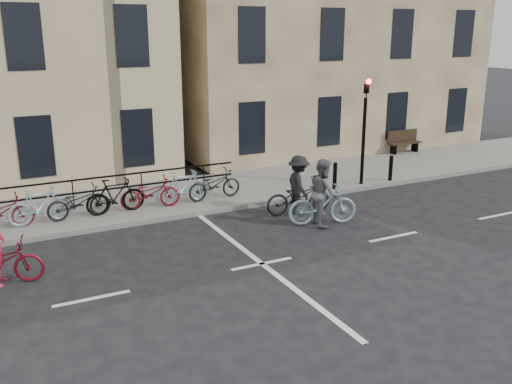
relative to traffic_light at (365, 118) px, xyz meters
name	(u,v)px	position (x,y,z in m)	size (l,w,h in m)	color
ground	(262,264)	(-6.20, -4.34, -2.45)	(120.00, 120.00, 0.00)	black
sidewalk	(50,214)	(-10.20, 1.66, -2.38)	(46.00, 4.00, 0.15)	slate
building_east	(304,11)	(2.80, 8.66, 3.70)	(14.00, 10.00, 12.00)	#907757
traffic_light	(365,118)	(0.00, 0.00, 0.00)	(0.18, 0.30, 3.90)	black
bollard_east	(335,176)	(-1.20, -0.09, -1.85)	(0.14, 0.14, 0.90)	black
bollard_west	(391,168)	(1.20, -0.09, -1.85)	(0.14, 0.14, 0.90)	black
bench	(403,141)	(4.80, 3.39, -1.78)	(1.60, 0.41, 0.97)	black
parked_bikes	(78,201)	(-9.50, 0.70, -1.81)	(10.40, 1.23, 1.05)	black
cyclist_grey	(323,198)	(-3.35, -2.61, -1.68)	(2.06, 1.13, 1.92)	#8DACB9
cyclist_dark	(298,191)	(-3.47, -1.47, -1.74)	(2.11, 1.25, 1.80)	black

